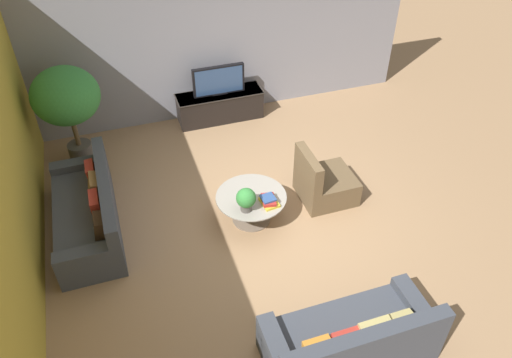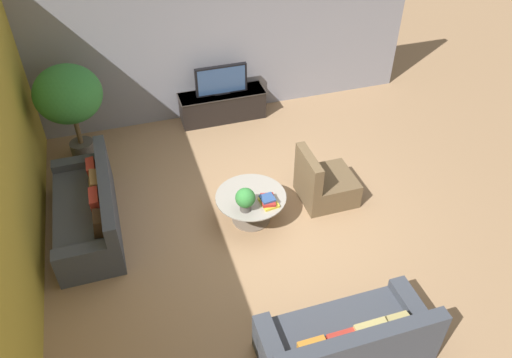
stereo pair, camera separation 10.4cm
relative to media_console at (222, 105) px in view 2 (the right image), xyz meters
name	(u,v)px [view 2 (the right image)]	position (x,y,z in m)	size (l,w,h in m)	color
ground_plane	(273,221)	(0.00, -2.94, -0.28)	(24.00, 24.00, 0.00)	#9E7A56
back_wall_stone	(215,36)	(0.00, 0.32, 1.22)	(7.40, 0.12, 3.00)	gray
side_wall_left	(4,176)	(-3.26, -2.74, 1.22)	(0.12, 7.40, 3.00)	gold
media_console	(222,105)	(0.00, 0.00, 0.00)	(1.60, 0.50, 0.54)	black
television	(221,80)	(0.00, 0.00, 0.53)	(0.95, 0.13, 0.54)	black
coffee_table	(251,203)	(-0.30, -2.79, 0.03)	(1.01, 1.01, 0.45)	#756656
couch_by_wall	(90,211)	(-2.53, -2.25, 0.01)	(0.84, 2.12, 0.84)	#3D424C
couch_near_entry	(346,342)	(0.05, -5.25, 0.01)	(1.88, 0.84, 0.84)	#3D424C
armchair_wicker	(324,184)	(0.90, -2.68, -0.01)	(0.80, 0.76, 0.86)	brown
potted_palm_tall	(69,97)	(-2.56, -0.58, 0.94)	(1.04, 1.04, 1.72)	#514C47
potted_plant_tabletop	(245,199)	(-0.45, -3.04, 0.37)	(0.28, 0.28, 0.36)	#514C47
book_stack	(268,201)	(-0.11, -3.01, 0.22)	(0.25, 0.31, 0.11)	gold
remote_black	(249,196)	(-0.32, -2.80, 0.18)	(0.04, 0.16, 0.02)	black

